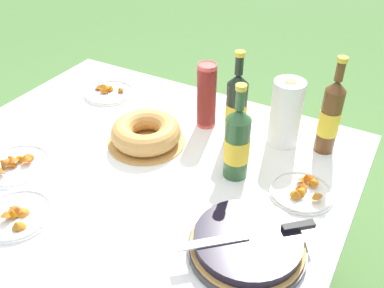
# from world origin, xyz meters

# --- Properties ---
(garden_table) EXTENTS (1.40, 1.19, 0.75)m
(garden_table) POSITION_xyz_m (0.00, 0.00, 0.69)
(garden_table) COLOR brown
(garden_table) RESTS_ON ground_plane
(tablecloth) EXTENTS (1.41, 1.20, 0.10)m
(tablecloth) POSITION_xyz_m (0.00, 0.00, 0.74)
(tablecloth) COLOR white
(tablecloth) RESTS_ON garden_table
(berry_tart) EXTENTS (0.32, 0.32, 0.06)m
(berry_tart) POSITION_xyz_m (0.48, -0.15, 0.79)
(berry_tart) COLOR #38383D
(berry_tart) RESTS_ON tablecloth
(serving_knife) EXTENTS (0.30, 0.27, 0.01)m
(serving_knife) POSITION_xyz_m (0.50, -0.13, 0.82)
(serving_knife) COLOR silver
(serving_knife) RESTS_ON berry_tart
(bundt_cake) EXTENTS (0.28, 0.28, 0.09)m
(bundt_cake) POSITION_xyz_m (-0.04, 0.14, 0.80)
(bundt_cake) COLOR tan
(bundt_cake) RESTS_ON tablecloth
(cup_stack) EXTENTS (0.07, 0.07, 0.25)m
(cup_stack) POSITION_xyz_m (0.10, 0.35, 0.88)
(cup_stack) COLOR #E04C47
(cup_stack) RESTS_ON tablecloth
(cider_bottle_green) EXTENTS (0.08, 0.08, 0.33)m
(cider_bottle_green) POSITION_xyz_m (0.32, 0.13, 0.88)
(cider_bottle_green) COLOR #2D562D
(cider_bottle_green) RESTS_ON tablecloth
(cider_bottle_amber) EXTENTS (0.07, 0.07, 0.35)m
(cider_bottle_amber) POSITION_xyz_m (0.54, 0.41, 0.90)
(cider_bottle_amber) COLOR brown
(cider_bottle_amber) RESTS_ON tablecloth
(juice_bottle_red) EXTENTS (0.08, 0.08, 0.35)m
(juice_bottle_red) POSITION_xyz_m (0.24, 0.31, 0.89)
(juice_bottle_red) COLOR black
(juice_bottle_red) RESTS_ON tablecloth
(snack_plate_near) EXTENTS (0.22, 0.22, 0.05)m
(snack_plate_near) POSITION_xyz_m (-0.16, -0.36, 0.77)
(snack_plate_near) COLOR white
(snack_plate_near) RESTS_ON tablecloth
(snack_plate_left) EXTENTS (0.23, 0.23, 0.06)m
(snack_plate_left) POSITION_xyz_m (-0.34, -0.20, 0.77)
(snack_plate_left) COLOR white
(snack_plate_left) RESTS_ON tablecloth
(snack_plate_right) EXTENTS (0.20, 0.20, 0.05)m
(snack_plate_right) POSITION_xyz_m (0.54, 0.14, 0.77)
(snack_plate_right) COLOR white
(snack_plate_right) RESTS_ON tablecloth
(snack_plate_far) EXTENTS (0.21, 0.21, 0.06)m
(snack_plate_far) POSITION_xyz_m (-0.39, 0.36, 0.77)
(snack_plate_far) COLOR white
(snack_plate_far) RESTS_ON tablecloth
(paper_towel_roll) EXTENTS (0.11, 0.11, 0.25)m
(paper_towel_roll) POSITION_xyz_m (0.39, 0.38, 0.88)
(paper_towel_roll) COLOR white
(paper_towel_roll) RESTS_ON tablecloth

